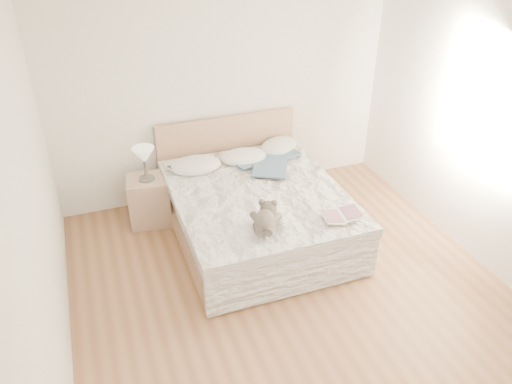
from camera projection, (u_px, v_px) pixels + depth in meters
The scene contains 15 objects.
floor at pixel (299, 304), 4.61m from camera, with size 4.00×4.50×0.00m, color brown.
wall_back at pixel (223, 86), 5.72m from camera, with size 4.00×0.02×2.70m, color white.
wall_left at pixel (34, 227), 3.32m from camera, with size 0.02×4.50×2.70m, color white.
wall_right at pixel (508, 139), 4.49m from camera, with size 0.02×4.50×2.70m, color white.
window at pixel (486, 117), 4.68m from camera, with size 0.02×1.30×1.10m, color white.
bed at pixel (255, 210), 5.41m from camera, with size 1.72×2.14×1.00m.
nightstand at pixel (150, 200), 5.62m from camera, with size 0.45×0.40×0.56m, color tan.
table_lamp at pixel (144, 157), 5.32m from camera, with size 0.27×0.27×0.38m.
pillow_left at pixel (196, 165), 5.58m from camera, with size 0.57×0.40×0.17m, color white.
pillow_middle at pixel (244, 157), 5.75m from camera, with size 0.53×0.37×0.16m, color white.
pillow_right at pixel (279, 146), 6.00m from camera, with size 0.53×0.37×0.16m, color silver.
blouse at pixel (271, 166), 5.59m from camera, with size 0.58×0.62×0.02m, color #354E64, non-canonical shape.
photo_book at pixel (185, 168), 5.54m from camera, with size 0.35×0.24×0.03m, color white.
childrens_book at pixel (342, 215), 4.74m from camera, with size 0.40×0.27×0.03m, color beige.
teddy_bear at pixel (265, 227), 4.54m from camera, with size 0.26×0.36×0.19m, color #5A5047, non-canonical shape.
Camera 1 is at (-1.54, -3.06, 3.27)m, focal length 35.00 mm.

